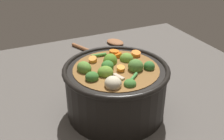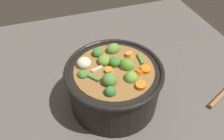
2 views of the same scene
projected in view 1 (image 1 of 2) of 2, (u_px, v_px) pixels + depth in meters
name	position (u px, v px, depth m)	size (l,w,h in m)	color
ground_plane	(116.00, 111.00, 0.74)	(1.10, 1.10, 0.00)	#514C47
cooking_pot	(116.00, 88.00, 0.71)	(0.27, 0.27, 0.16)	black
wooden_spoon	(106.00, 46.00, 1.11)	(0.22, 0.22, 0.02)	#965D39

